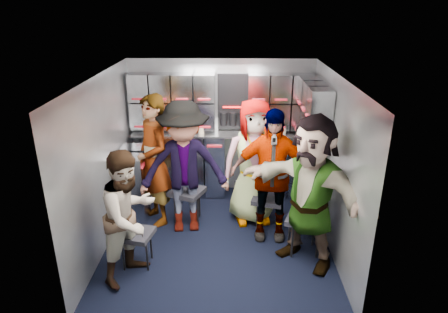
{
  "coord_description": "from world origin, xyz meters",
  "views": [
    {
      "loc": [
        0.17,
        -4.45,
        2.93
      ],
      "look_at": [
        0.07,
        0.35,
        1.01
      ],
      "focal_mm": 32.0,
      "sensor_mm": 36.0,
      "label": 1
    }
  ],
  "objects_px": {
    "jump_seat_center": "(252,187)",
    "jump_seat_near_left": "(136,236)",
    "attendant_arc_e": "(310,192)",
    "jump_seat_near_right": "(304,221)",
    "attendant_arc_a": "(129,216)",
    "attendant_arc_c": "(254,162)",
    "jump_seat_mid_right": "(268,200)",
    "attendant_standing": "(154,161)",
    "jump_seat_mid_left": "(187,193)",
    "attendant_arc_d": "(271,175)",
    "attendant_arc_b": "(184,168)"
  },
  "relations": [
    {
      "from": "jump_seat_center",
      "to": "attendant_arc_e",
      "type": "relative_size",
      "value": 0.28
    },
    {
      "from": "attendant_standing",
      "to": "attendant_arc_e",
      "type": "xyz_separation_m",
      "value": [
        1.92,
        -0.89,
        0.0
      ]
    },
    {
      "from": "jump_seat_mid_left",
      "to": "attendant_arc_c",
      "type": "distance_m",
      "value": 1.0
    },
    {
      "from": "jump_seat_mid_right",
      "to": "attendant_arc_b",
      "type": "xyz_separation_m",
      "value": [
        -1.1,
        -0.03,
        0.47
      ]
    },
    {
      "from": "attendant_standing",
      "to": "attendant_arc_d",
      "type": "xyz_separation_m",
      "value": [
        1.53,
        -0.35,
        -0.04
      ]
    },
    {
      "from": "jump_seat_mid_left",
      "to": "attendant_arc_d",
      "type": "xyz_separation_m",
      "value": [
        1.1,
        -0.33,
        0.43
      ]
    },
    {
      "from": "attendant_arc_d",
      "to": "jump_seat_center",
      "type": "bearing_deg",
      "value": 111.58
    },
    {
      "from": "jump_seat_center",
      "to": "jump_seat_mid_right",
      "type": "xyz_separation_m",
      "value": [
        0.19,
        -0.41,
        0.01
      ]
    },
    {
      "from": "jump_seat_mid_right",
      "to": "attendant_arc_d",
      "type": "xyz_separation_m",
      "value": [
        -0.0,
        -0.18,
        0.45
      ]
    },
    {
      "from": "jump_seat_near_right",
      "to": "attendant_arc_a",
      "type": "height_order",
      "value": "attendant_arc_a"
    },
    {
      "from": "jump_seat_mid_right",
      "to": "attendant_standing",
      "type": "distance_m",
      "value": 1.61
    },
    {
      "from": "jump_seat_mid_left",
      "to": "attendant_arc_b",
      "type": "height_order",
      "value": "attendant_arc_b"
    },
    {
      "from": "jump_seat_near_left",
      "to": "attendant_arc_b",
      "type": "relative_size",
      "value": 0.25
    },
    {
      "from": "jump_seat_mid_left",
      "to": "jump_seat_near_right",
      "type": "height_order",
      "value": "jump_seat_mid_left"
    },
    {
      "from": "jump_seat_near_left",
      "to": "jump_seat_near_right",
      "type": "bearing_deg",
      "value": 8.67
    },
    {
      "from": "jump_seat_mid_left",
      "to": "jump_seat_mid_right",
      "type": "bearing_deg",
      "value": -7.56
    },
    {
      "from": "jump_seat_near_right",
      "to": "attendant_arc_c",
      "type": "distance_m",
      "value": 1.07
    },
    {
      "from": "attendant_standing",
      "to": "jump_seat_near_right",
      "type": "bearing_deg",
      "value": 35.02
    },
    {
      "from": "jump_seat_center",
      "to": "attendant_arc_c",
      "type": "bearing_deg",
      "value": -90.0
    },
    {
      "from": "jump_seat_mid_left",
      "to": "attendant_arc_a",
      "type": "xyz_separation_m",
      "value": [
        -0.48,
        -1.17,
        0.31
      ]
    },
    {
      "from": "jump_seat_near_right",
      "to": "attendant_arc_d",
      "type": "relative_size",
      "value": 0.3
    },
    {
      "from": "jump_seat_mid_left",
      "to": "jump_seat_near_left",
      "type": "bearing_deg",
      "value": -116.05
    },
    {
      "from": "jump_seat_center",
      "to": "jump_seat_near_left",
      "type": "bearing_deg",
      "value": -137.83
    },
    {
      "from": "jump_seat_mid_right",
      "to": "attendant_arc_b",
      "type": "distance_m",
      "value": 1.2
    },
    {
      "from": "jump_seat_near_left",
      "to": "attendant_arc_a",
      "type": "height_order",
      "value": "attendant_arc_a"
    },
    {
      "from": "jump_seat_center",
      "to": "attendant_arc_d",
      "type": "bearing_deg",
      "value": -72.04
    },
    {
      "from": "attendant_arc_e",
      "to": "attendant_standing",
      "type": "bearing_deg",
      "value": -162.6
    },
    {
      "from": "attendant_arc_a",
      "to": "attendant_arc_b",
      "type": "xyz_separation_m",
      "value": [
        0.48,
        0.99,
        0.14
      ]
    },
    {
      "from": "jump_seat_near_right",
      "to": "attendant_arc_d",
      "type": "distance_m",
      "value": 0.69
    },
    {
      "from": "attendant_standing",
      "to": "attendant_arc_e",
      "type": "relative_size",
      "value": 1.0
    },
    {
      "from": "attendant_arc_b",
      "to": "attendant_arc_e",
      "type": "height_order",
      "value": "attendant_arc_e"
    },
    {
      "from": "attendant_standing",
      "to": "attendant_arc_b",
      "type": "height_order",
      "value": "attendant_standing"
    },
    {
      "from": "jump_seat_mid_left",
      "to": "jump_seat_center",
      "type": "xyz_separation_m",
      "value": [
        0.9,
        0.27,
        -0.03
      ]
    },
    {
      "from": "attendant_arc_d",
      "to": "jump_seat_near_left",
      "type": "bearing_deg",
      "value": -153.67
    },
    {
      "from": "jump_seat_near_left",
      "to": "attendant_arc_e",
      "type": "distance_m",
      "value": 2.04
    },
    {
      "from": "jump_seat_mid_left",
      "to": "attendant_standing",
      "type": "bearing_deg",
      "value": 176.24
    },
    {
      "from": "jump_seat_near_left",
      "to": "jump_seat_near_right",
      "type": "height_order",
      "value": "jump_seat_near_right"
    },
    {
      "from": "attendant_arc_b",
      "to": "jump_seat_mid_right",
      "type": "bearing_deg",
      "value": -5.11
    },
    {
      "from": "attendant_arc_b",
      "to": "jump_seat_center",
      "type": "bearing_deg",
      "value": 19.51
    },
    {
      "from": "jump_seat_mid_left",
      "to": "attendant_arc_e",
      "type": "distance_m",
      "value": 1.79
    },
    {
      "from": "jump_seat_center",
      "to": "attendant_arc_d",
      "type": "relative_size",
      "value": 0.29
    },
    {
      "from": "jump_seat_mid_left",
      "to": "jump_seat_mid_right",
      "type": "height_order",
      "value": "jump_seat_mid_left"
    },
    {
      "from": "jump_seat_center",
      "to": "jump_seat_mid_right",
      "type": "bearing_deg",
      "value": -65.07
    },
    {
      "from": "jump_seat_near_left",
      "to": "attendant_arc_c",
      "type": "bearing_deg",
      "value": 37.81
    },
    {
      "from": "jump_seat_near_right",
      "to": "attendant_arc_c",
      "type": "xyz_separation_m",
      "value": [
        -0.59,
        0.77,
        0.44
      ]
    },
    {
      "from": "jump_seat_center",
      "to": "attendant_arc_a",
      "type": "xyz_separation_m",
      "value": [
        -1.39,
        -1.44,
        0.34
      ]
    },
    {
      "from": "attendant_arc_b",
      "to": "jump_seat_near_right",
      "type": "bearing_deg",
      "value": -25.62
    },
    {
      "from": "attendant_arc_a",
      "to": "attendant_arc_b",
      "type": "height_order",
      "value": "attendant_arc_b"
    },
    {
      "from": "jump_seat_near_left",
      "to": "jump_seat_near_right",
      "type": "relative_size",
      "value": 0.85
    },
    {
      "from": "attendant_standing",
      "to": "attendant_arc_a",
      "type": "bearing_deg",
      "value": -36.99
    }
  ]
}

